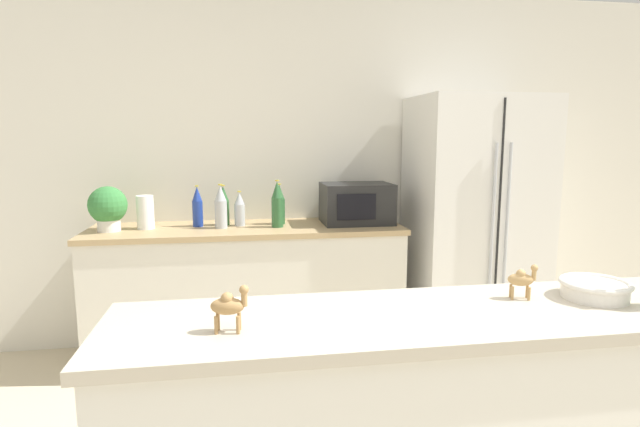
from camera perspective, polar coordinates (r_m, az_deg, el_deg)
wall_back at (r=3.73m, az=-1.49°, el=5.12°), size 8.00×0.06×2.55m
back_counter at (r=3.52m, az=-8.13°, el=-8.75°), size 2.09×0.63×0.91m
refrigerator at (r=3.74m, az=17.17°, el=-1.11°), size 0.88×0.71×1.79m
potted_plant at (r=3.46m, az=-23.09°, el=0.68°), size 0.24×0.24×0.29m
paper_towel_roll at (r=3.47m, az=-19.34°, el=0.13°), size 0.11×0.11×0.22m
microwave at (r=3.51m, az=4.19°, el=1.17°), size 0.48×0.37×0.28m
back_bottle_0 at (r=3.36m, az=-11.27°, el=0.72°), size 0.08×0.08×0.29m
back_bottle_1 at (r=3.47m, az=-4.66°, el=1.00°), size 0.08×0.08×0.28m
back_bottle_2 at (r=3.44m, az=-9.18°, el=0.48°), size 0.07×0.07×0.24m
back_bottle_3 at (r=3.48m, az=-10.98°, el=0.85°), size 0.08×0.08×0.28m
back_bottle_4 at (r=3.35m, az=-4.91°, el=1.01°), size 0.08×0.08×0.32m
back_bottle_5 at (r=3.46m, az=-13.83°, el=0.74°), size 0.07×0.07×0.28m
fruit_bowl at (r=1.80m, az=28.90°, el=-7.51°), size 0.21×0.21×0.06m
camel_figurine at (r=1.69m, az=22.08°, el=-6.93°), size 0.09×0.06×0.11m
camel_figurine_second at (r=1.33m, az=-10.36°, el=-10.25°), size 0.10×0.06×0.13m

